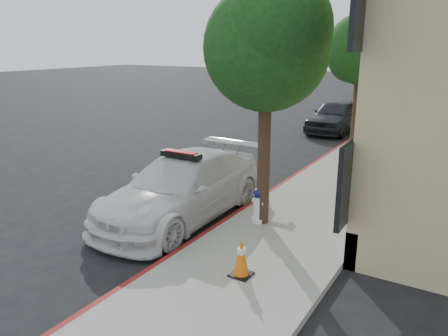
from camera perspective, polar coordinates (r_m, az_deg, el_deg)
name	(u,v)px	position (r m, az deg, el deg)	size (l,w,h in m)	color
ground	(208,186)	(13.80, -2.12, -2.38)	(120.00, 120.00, 0.00)	black
sidewalk	(391,139)	(21.66, 21.02, 3.54)	(3.20, 50.00, 0.15)	gray
curb_strip	(358,136)	(21.98, 17.08, 4.06)	(0.12, 50.00, 0.15)	maroon
tree_near	(268,47)	(9.90, 5.71, 15.49)	(2.92, 2.82, 5.62)	black
tree_mid	(362,49)	(17.45, 17.58, 14.66)	(2.77, 2.64, 5.43)	black
tree_far	(402,43)	(25.28, 22.25, 14.93)	(3.10, 3.00, 5.81)	black
police_car	(182,187)	(11.21, -5.50, -2.52)	(2.26, 5.52, 1.75)	white
parked_car_mid	(337,116)	(22.98, 14.50, 6.64)	(1.93, 4.80, 1.63)	#202228
parked_car_far	(371,106)	(27.84, 18.65, 7.66)	(1.52, 4.36, 1.44)	black
fire_hydrant	(258,206)	(10.60, 4.52, -4.92)	(0.37, 0.33, 0.86)	white
traffic_cone	(241,258)	(8.27, 2.28, -11.61)	(0.39, 0.39, 0.74)	black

